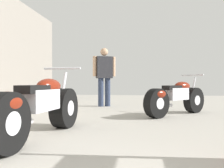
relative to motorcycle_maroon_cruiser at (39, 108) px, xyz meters
name	(u,v)px	position (x,y,z in m)	size (l,w,h in m)	color
ground_plane	(110,122)	(0.73, 1.29, -0.39)	(18.55, 18.55, 0.00)	#A8A399
motorcycle_maroon_cruiser	(39,108)	(0.00, 0.00, 0.00)	(0.61, 2.05, 0.96)	black
motorcycle_black_naked	(176,98)	(2.04, 2.39, -0.01)	(1.49, 1.54, 0.92)	black
mechanic_in_blue	(104,73)	(0.18, 4.12, 0.61)	(0.69, 0.42, 1.77)	#2D3851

